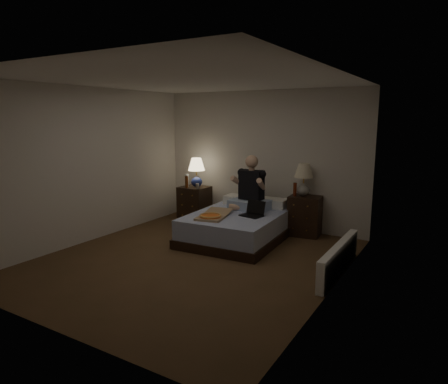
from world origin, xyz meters
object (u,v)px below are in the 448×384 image
Objects in this scene: pizza_box at (210,216)px; soda_can at (197,186)px; lamp_right at (304,180)px; lamp_left at (197,172)px; water_bottle at (187,180)px; nightstand_left at (195,204)px; laptop at (251,209)px; nightstand_right at (305,215)px; radiator at (339,259)px; bed at (238,226)px; person at (250,183)px; beer_bottle_left at (187,182)px; beer_bottle_right at (295,189)px.

soda_can is at bearing 120.88° from pizza_box.
lamp_right is 5.60× the size of soda_can.
soda_can is at bearing -52.36° from lamp_left.
lamp_right is at bearing 7.11° from water_bottle.
nightstand_left is at bearing -129.73° from lamp_left.
lamp_left is 2.24× the size of water_bottle.
water_bottle is 1.87m from laptop.
nightstand_right is 1.77m from radiator.
person is (0.04, 0.36, 0.69)m from bed.
soda_can reaches higher than radiator.
lamp_left is 1.79m from laptop.
lamp_left is at bearing 168.90° from person.
lamp_right is 0.74× the size of pizza_box.
person is at bearing -4.50° from beer_bottle_left.
radiator is at bearing -25.82° from person.
nightstand_right is at bearing 68.74° from laptop.
person is at bearing -147.29° from lamp_right.
beer_bottle_right is 0.30× the size of pizza_box.
laptop is at bearing -25.45° from lamp_left.
nightstand_right is 2.02× the size of laptop.
beer_bottle_right is (-0.17, -0.08, 0.46)m from nightstand_right.
water_bottle is 1.73m from pizza_box.
lamp_right is 2.43× the size of beer_bottle_right.
beer_bottle_right reaches higher than laptop.
person is (1.33, -0.32, -0.05)m from lamp_left.
soda_can is 1.20m from person.
person is (1.42, -0.11, 0.12)m from beer_bottle_left.
nightstand_right is 2.32m from beer_bottle_left.
lamp_right reaches higher than laptop.
nightstand_right is (2.18, 0.21, -0.00)m from nightstand_left.
lamp_right is (0.81, 0.86, 0.74)m from bed.
nightstand_right is at bearing 41.88° from pizza_box.
bed is 18.22× the size of soda_can.
nightstand_right reaches higher than bed.
nightstand_left is at bearing 70.75° from beer_bottle_left.
soda_can is 0.43× the size of beer_bottle_right.
nightstand_right is 2.08m from soda_can.
pizza_box is 0.47× the size of radiator.
bed reaches higher than radiator.
pizza_box is at bearing 178.49° from radiator.
lamp_right reaches higher than soda_can.
person is 1.03m from pizza_box.
nightstand_left is 2.98× the size of beer_bottle_left.
nightstand_left is 1.00× the size of nightstand_right.
soda_can is 0.06× the size of radiator.
soda_can is 3.23m from radiator.
beer_bottle_left is 3.45m from radiator.
beer_bottle_left is 0.68× the size of laptop.
person is (-0.65, -0.42, 0.12)m from beer_bottle_right.
bed is 0.46m from laptop.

